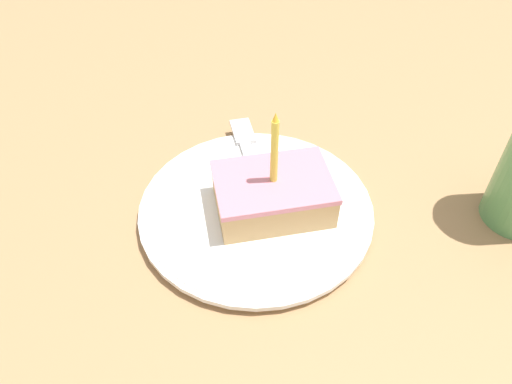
# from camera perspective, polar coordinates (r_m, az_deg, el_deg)

# --- Properties ---
(ground_plane) EXTENTS (2.40, 2.40, 0.04)m
(ground_plane) POSITION_cam_1_polar(r_m,az_deg,el_deg) (0.53, 1.45, -6.26)
(ground_plane) COLOR #9E754C
(ground_plane) RESTS_ON ground
(plate) EXTENTS (0.25, 0.25, 0.01)m
(plate) POSITION_cam_1_polar(r_m,az_deg,el_deg) (0.53, 0.00, -2.02)
(plate) COLOR white
(plate) RESTS_ON ground_plane
(cake_slice) EXTENTS (0.08, 0.12, 0.12)m
(cake_slice) POSITION_cam_1_polar(r_m,az_deg,el_deg) (0.50, 1.96, -0.16)
(cake_slice) COLOR tan
(cake_slice) RESTS_ON plate
(fork) EXTENTS (0.18, 0.03, 0.00)m
(fork) POSITION_cam_1_polar(r_m,az_deg,el_deg) (0.57, -0.69, 3.61)
(fork) COLOR silver
(fork) RESTS_ON plate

